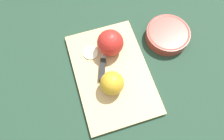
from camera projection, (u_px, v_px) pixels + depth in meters
name	position (u px, v px, depth m)	size (l,w,h in m)	color
ground_plane	(112.00, 74.00, 0.74)	(4.00, 4.00, 0.00)	#1E3828
cutting_board	(112.00, 73.00, 0.74)	(0.38, 0.26, 0.01)	tan
apple_half_left	(112.00, 83.00, 0.67)	(0.08, 0.08, 0.08)	gold
apple_half_right	(110.00, 43.00, 0.72)	(0.09, 0.09, 0.09)	red
knife	(103.00, 66.00, 0.73)	(0.18, 0.07, 0.02)	silver
apple_slice	(91.00, 53.00, 0.76)	(0.05, 0.05, 0.01)	beige
bowl	(168.00, 35.00, 0.78)	(0.15, 0.15, 0.04)	#99382D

